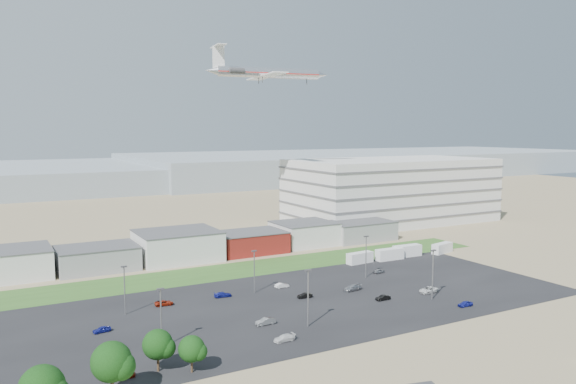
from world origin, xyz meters
TOP-DOWN VIEW (x-y plane):
  - ground at (0.00, 0.00)m, footprint 700.00×700.00m
  - parking_lot at (5.00, 20.00)m, footprint 120.00×50.00m
  - grass_strip at (0.00, 52.00)m, footprint 160.00×16.00m
  - hills_backdrop at (40.00, 315.00)m, footprint 700.00×200.00m
  - building_row at (-17.00, 71.00)m, footprint 170.00×20.00m
  - parking_garage at (90.00, 95.00)m, footprint 80.00×40.00m
  - box_trailer_a at (36.51, 42.75)m, footprint 8.11×3.23m
  - box_trailer_b at (46.25, 42.00)m, footprint 8.43×2.84m
  - box_trailer_c at (53.41, 42.88)m, footprint 8.83×3.05m
  - box_trailer_d at (65.63, 41.39)m, footprint 8.18×4.29m
  - tree_mid at (-39.43, -4.40)m, footprint 5.93×5.93m
  - tree_right at (-31.60, 0.85)m, footprint 4.91×4.91m
  - tree_near at (-27.27, -2.00)m, footprint 4.30×4.30m
  - lightpole_front_l at (-28.49, 9.65)m, footprint 1.20×0.50m
  - lightpole_front_m at (-1.71, 6.67)m, footprint 1.27×0.53m
  - lightpole_front_r at (30.36, 8.13)m, footprint 1.28×0.53m
  - lightpole_back_l at (-29.89, 30.01)m, footprint 1.15×0.48m
  - lightpole_back_m at (-1.06, 31.15)m, footprint 1.14×0.47m
  - lightpole_back_r at (28.72, 29.63)m, footprint 1.23×0.51m
  - airliner at (34.02, 92.56)m, footprint 47.50×35.63m
  - parked_car_0 at (33.23, 12.25)m, footprint 4.87×2.50m
  - parked_car_1 at (20.72, 12.76)m, footprint 3.37×1.27m
  - parked_car_2 at (32.93, 1.13)m, footprint 3.39×1.51m
  - parked_car_3 at (-9.07, 2.31)m, footprint 3.99×1.73m
  - parked_car_4 at (-8.23, 11.29)m, footprint 3.91×1.45m
  - parked_car_5 at (-35.91, 21.96)m, footprint 3.34×1.66m
  - parked_car_6 at (-8.54, 31.54)m, footprint 4.00×1.97m
  - parked_car_7 at (6.84, 22.26)m, footprint 3.42×1.55m
  - parked_car_8 at (34.27, 31.42)m, footprint 3.39×1.68m
  - parked_car_9 at (-21.52, 31.92)m, footprint 4.03×2.12m
  - parked_car_10 at (-37.16, 1.16)m, footprint 4.46×2.11m
  - parked_car_11 at (6.27, 31.73)m, footprint 3.39×1.19m
  - parked_car_12 at (19.17, 21.87)m, footprint 4.74×2.39m

SIDE VIEW (x-z plane):
  - ground at x=0.00m, z-range 0.00..0.00m
  - parking_lot at x=5.00m, z-range 0.00..0.01m
  - grass_strip at x=0.00m, z-range 0.00..0.02m
  - parked_car_9 at x=-21.52m, z-range 0.00..1.08m
  - parked_car_7 at x=6.84m, z-range 0.00..1.09m
  - parked_car_5 at x=-35.91m, z-range 0.00..1.09m
  - parked_car_1 at x=20.72m, z-range 0.00..1.10m
  - parked_car_8 at x=34.27m, z-range 0.00..1.11m
  - parked_car_11 at x=6.27m, z-range 0.00..1.12m
  - parked_car_6 at x=-8.54m, z-range 0.00..1.12m
  - parked_car_2 at x=32.93m, z-range 0.00..1.13m
  - parked_car_3 at x=-9.07m, z-range 0.00..1.14m
  - parked_car_10 at x=-37.16m, z-range 0.00..1.26m
  - parked_car_4 at x=-8.23m, z-range 0.00..1.28m
  - parked_car_0 at x=33.23m, z-range 0.00..1.31m
  - parked_car_12 at x=19.17m, z-range 0.00..1.32m
  - box_trailer_d at x=65.63m, z-range 0.00..2.93m
  - box_trailer_a at x=36.51m, z-range 0.00..2.96m
  - box_trailer_b at x=46.25m, z-range 0.00..3.14m
  - box_trailer_c at x=53.41m, z-range 0.00..3.27m
  - tree_near at x=-27.27m, z-range 0.00..6.45m
  - tree_right at x=-31.60m, z-range 0.00..7.37m
  - building_row at x=-17.00m, z-range 0.00..8.00m
  - tree_mid at x=-39.43m, z-range 0.00..8.90m
  - hills_backdrop at x=40.00m, z-range 0.00..9.00m
  - lightpole_back_m at x=-1.06m, z-range 0.00..9.65m
  - lightpole_back_l at x=-29.89m, z-range 0.00..9.78m
  - lightpole_front_l at x=-28.49m, z-range 0.00..10.21m
  - lightpole_back_r at x=28.72m, z-range 0.00..10.48m
  - lightpole_front_m at x=-1.71m, z-range 0.00..10.79m
  - lightpole_front_r at x=30.36m, z-range 0.00..10.87m
  - parking_garage at x=90.00m, z-range 0.00..25.00m
  - airliner at x=34.02m, z-range 49.27..62.20m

